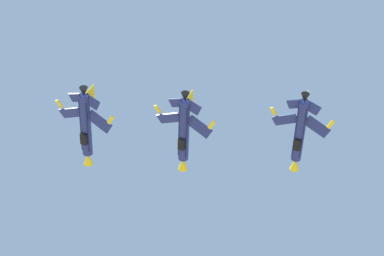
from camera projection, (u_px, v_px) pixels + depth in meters
The scene contains 3 objects.
fighter_jet_lead at pixel (86, 127), 130.45m from camera, with size 9.85×15.97×5.09m.
fighter_jet_left_wing at pixel (184, 132), 130.04m from camera, with size 9.90×15.97×5.05m.
fighter_jet_right_wing at pixel (300, 132), 131.14m from camera, with size 10.16×15.97×4.77m.
Camera 1 is at (0.77, -4.45, 1.53)m, focal length 75.34 mm.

